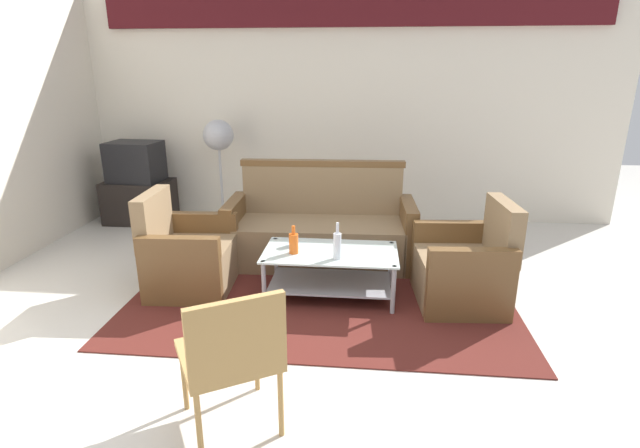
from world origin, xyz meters
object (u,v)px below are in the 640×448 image
at_px(pedestal_fan, 219,141).
at_px(armchair_left, 188,257).
at_px(couch, 321,231).
at_px(television, 135,162).
at_px(cup, 294,240).
at_px(armchair_right, 464,269).
at_px(bottle_clear, 337,245).
at_px(wicker_chair, 232,351).
at_px(coffee_table, 330,267).
at_px(tv_stand, 140,201).
at_px(bottle_orange, 294,243).

bearing_deg(pedestal_fan, armchair_left, -82.42).
relative_size(couch, television, 2.89).
height_order(couch, cup, couch).
height_order(armchair_right, pedestal_fan, pedestal_fan).
bearing_deg(bottle_clear, television, 142.20).
xyz_separation_m(cup, wicker_chair, (-0.05, -1.75, 0.03)).
distance_m(coffee_table, pedestal_fan, 2.53).
distance_m(cup, wicker_chair, 1.75).
distance_m(armchair_right, tv_stand, 4.06).
distance_m(cup, television, 2.83).
xyz_separation_m(couch, coffee_table, (0.16, -0.78, -0.04)).
bearing_deg(wicker_chair, bottle_clear, 43.62).
xyz_separation_m(couch, television, (-2.37, 1.08, 0.44)).
height_order(television, pedestal_fan, pedestal_fan).
height_order(armchair_left, cup, armchair_left).
distance_m(couch, cup, 0.71).
bearing_deg(armchair_left, television, -147.61).
relative_size(armchair_left, armchair_right, 1.00).
xyz_separation_m(armchair_right, cup, (-1.41, 0.09, 0.17)).
xyz_separation_m(armchair_right, wicker_chair, (-1.46, -1.66, 0.21)).
bearing_deg(coffee_table, bottle_clear, -67.28).
height_order(tv_stand, wicker_chair, wicker_chair).
bearing_deg(cup, bottle_orange, -81.20).
height_order(bottle_clear, cup, bottle_clear).
bearing_deg(tv_stand, armchair_left, -54.43).
bearing_deg(wicker_chair, cup, 58.24).
bearing_deg(couch, armchair_left, 31.94).
bearing_deg(bottle_orange, cup, 98.80).
distance_m(armchair_left, pedestal_fan, 2.00).
height_order(bottle_clear, wicker_chair, wicker_chair).
bearing_deg(couch, coffee_table, 99.37).
bearing_deg(pedestal_fan, coffee_table, -52.05).
height_order(cup, wicker_chair, wicker_chair).
relative_size(bottle_orange, pedestal_fan, 0.18).
bearing_deg(coffee_table, television, 143.70).
bearing_deg(bottle_orange, television, 139.22).
height_order(couch, bottle_clear, couch).
bearing_deg(cup, bottle_clear, -33.52).
relative_size(armchair_right, wicker_chair, 1.01).
relative_size(armchair_left, bottle_orange, 3.64).
distance_m(cup, pedestal_fan, 2.21).
xyz_separation_m(armchair_right, pedestal_fan, (-2.57, 1.89, 0.73)).
height_order(couch, armchair_left, couch).
bearing_deg(television, coffee_table, 148.04).
height_order(couch, tv_stand, couch).
bearing_deg(tv_stand, television, 85.65).
distance_m(armchair_left, bottle_clear, 1.34).
bearing_deg(armchair_left, tv_stand, -147.57).
relative_size(television, pedestal_fan, 0.50).
relative_size(armchair_right, coffee_table, 0.77).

